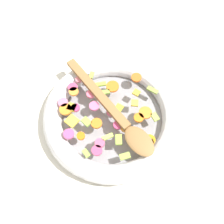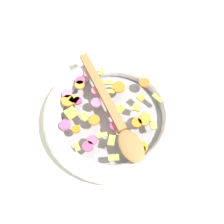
% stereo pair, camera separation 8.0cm
% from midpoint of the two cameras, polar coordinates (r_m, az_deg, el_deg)
% --- Properties ---
extents(ground_plane, '(4.00, 4.00, 0.00)m').
position_cam_midpoint_polar(ground_plane, '(0.84, -2.70, -1.82)').
color(ground_plane, silver).
extents(skillet, '(0.36, 0.36, 0.05)m').
position_cam_midpoint_polar(skillet, '(0.82, -2.76, -1.16)').
color(skillet, gray).
rests_on(skillet, ground_plane).
extents(chopped_vegetables, '(0.28, 0.27, 0.01)m').
position_cam_midpoint_polar(chopped_vegetables, '(0.80, -4.26, -0.42)').
color(chopped_vegetables, orange).
rests_on(chopped_vegetables, skillet).
extents(wooden_spoon, '(0.31, 0.22, 0.01)m').
position_cam_midpoint_polar(wooden_spoon, '(0.78, -2.08, -0.82)').
color(wooden_spoon, olive).
rests_on(wooden_spoon, chopped_vegetables).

